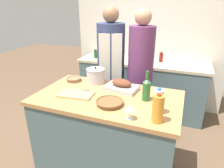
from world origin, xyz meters
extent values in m
cube|color=#4C666B|center=(0.00, 0.00, 0.44)|extent=(1.35, 0.78, 0.88)
cube|color=#B27F4C|center=(0.00, 0.00, 0.90)|extent=(1.39, 0.81, 0.04)
cube|color=#4C666B|center=(0.00, 1.49, 0.42)|extent=(2.02, 0.58, 0.84)
cube|color=beige|center=(0.00, 1.49, 0.86)|extent=(2.08, 0.60, 0.04)
cube|color=silver|center=(0.00, 1.84, 1.27)|extent=(2.58, 0.10, 2.55)
cube|color=#BCBCC1|center=(0.08, 0.19, 0.94)|extent=(0.35, 0.26, 0.04)
ellipsoid|color=brown|center=(0.08, 0.19, 0.99)|extent=(0.23, 0.16, 0.08)
cylinder|color=brown|center=(0.08, -0.16, 0.93)|extent=(0.23, 0.23, 0.03)
torus|color=brown|center=(0.08, -0.16, 0.95)|extent=(0.25, 0.25, 0.02)
cube|color=tan|center=(-0.30, -0.10, 0.92)|extent=(0.36, 0.22, 0.02)
cylinder|color=#B7B7BC|center=(-0.26, 0.29, 0.99)|extent=(0.20, 0.20, 0.15)
cylinder|color=#B7B7BC|center=(-0.26, 0.29, 1.07)|extent=(0.21, 0.21, 0.01)
sphere|color=black|center=(-0.26, 0.29, 1.09)|extent=(0.02, 0.02, 0.02)
cylinder|color=#846647|center=(-0.52, 0.24, 0.93)|extent=(0.16, 0.16, 0.03)
torus|color=#846647|center=(-0.52, 0.24, 0.95)|extent=(0.17, 0.17, 0.02)
cylinder|color=orange|center=(0.52, -0.28, 1.02)|extent=(0.09, 0.09, 0.22)
cylinder|color=red|center=(0.52, -0.28, 1.14)|extent=(0.04, 0.04, 0.02)
cylinder|color=white|center=(0.50, -0.16, 1.02)|extent=(0.08, 0.08, 0.20)
cylinder|color=#3360B2|center=(0.50, -0.16, 1.13)|extent=(0.03, 0.03, 0.02)
cylinder|color=#28662D|center=(0.36, 0.05, 1.00)|extent=(0.07, 0.07, 0.18)
cone|color=#28662D|center=(0.36, 0.05, 1.11)|extent=(0.07, 0.07, 0.03)
cylinder|color=#28662D|center=(0.36, 0.05, 1.16)|extent=(0.03, 0.03, 0.07)
cylinder|color=silver|center=(0.45, 0.11, 0.92)|extent=(0.06, 0.06, 0.00)
cylinder|color=silver|center=(0.45, 0.11, 0.95)|extent=(0.01, 0.01, 0.06)
cone|color=silver|center=(0.45, 0.11, 1.01)|extent=(0.08, 0.08, 0.05)
cylinder|color=silver|center=(0.32, -0.32, 0.92)|extent=(0.06, 0.06, 0.00)
cylinder|color=silver|center=(0.32, -0.32, 0.95)|extent=(0.01, 0.01, 0.07)
cone|color=silver|center=(0.32, -0.32, 1.01)|extent=(0.08, 0.08, 0.05)
cube|color=#B7B7BC|center=(-0.39, 0.00, 0.92)|extent=(0.16, 0.06, 0.01)
cube|color=black|center=(-0.26, 0.02, 0.92)|extent=(0.10, 0.04, 0.01)
cube|color=silver|center=(-0.60, 1.54, 0.91)|extent=(0.18, 0.14, 0.05)
cylinder|color=#B7B7BC|center=(-0.63, 1.54, 0.98)|extent=(0.13, 0.13, 0.10)
cube|color=silver|center=(-0.54, 1.54, 1.02)|extent=(0.05, 0.08, 0.16)
cube|color=silver|center=(-0.60, 1.54, 1.14)|extent=(0.17, 0.08, 0.08)
cylinder|color=maroon|center=(0.28, 1.56, 0.95)|extent=(0.06, 0.06, 0.15)
cylinder|color=black|center=(0.28, 1.56, 1.04)|extent=(0.03, 0.03, 0.02)
cylinder|color=#234C28|center=(-0.79, 1.40, 0.95)|extent=(0.06, 0.06, 0.13)
cylinder|color=black|center=(-0.79, 1.40, 1.02)|extent=(0.03, 0.03, 0.02)
cube|color=beige|center=(-0.26, 0.76, 0.42)|extent=(0.33, 0.28, 0.83)
cylinder|color=navy|center=(-0.26, 0.76, 1.18)|extent=(0.36, 0.36, 0.69)
sphere|color=#996B4C|center=(-0.26, 0.76, 1.63)|extent=(0.20, 0.20, 0.20)
cube|color=silver|center=(-0.20, 0.60, 0.98)|extent=(0.27, 0.11, 0.88)
cube|color=beige|center=(0.14, 0.77, 0.41)|extent=(0.30, 0.25, 0.82)
cylinder|color=#663360|center=(0.14, 0.77, 1.16)|extent=(0.32, 0.32, 0.68)
sphere|color=tan|center=(0.14, 0.77, 1.61)|extent=(0.20, 0.20, 0.20)
camera|label=1|loc=(0.67, -1.62, 1.74)|focal=32.00mm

